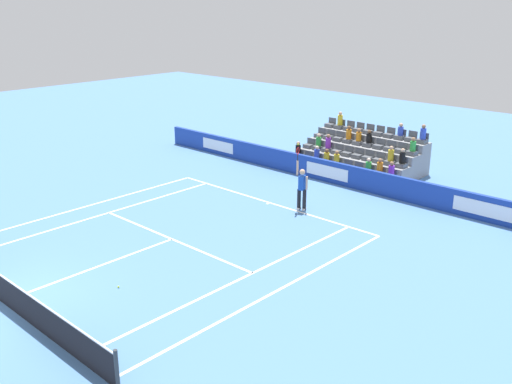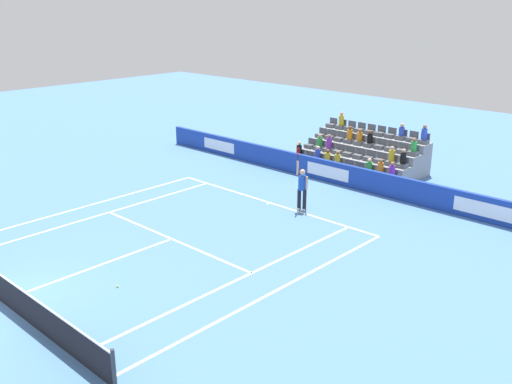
% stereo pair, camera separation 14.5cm
% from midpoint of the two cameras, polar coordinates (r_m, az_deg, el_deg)
% --- Properties ---
extents(ground_plane, '(80.00, 80.00, 0.00)m').
position_cam_midpoint_polar(ground_plane, '(18.89, -23.61, -9.84)').
color(ground_plane, '#4C7AB2').
extents(line_baseline, '(10.97, 0.10, 0.01)m').
position_cam_midpoint_polar(line_baseline, '(25.28, 1.58, -1.07)').
color(line_baseline, white).
rests_on(line_baseline, ground).
extents(line_service, '(8.23, 0.10, 0.01)m').
position_cam_midpoint_polar(line_service, '(21.76, -8.13, -4.60)').
color(line_service, white).
rests_on(line_service, ground).
extents(line_centre_service, '(0.10, 6.40, 0.01)m').
position_cam_midpoint_polar(line_centre_service, '(20.12, -15.28, -7.09)').
color(line_centre_service, white).
rests_on(line_centre_service, ground).
extents(line_singles_sideline_left, '(0.10, 11.89, 0.01)m').
position_cam_midpoint_polar(line_singles_sideline_left, '(24.69, -14.98, -2.21)').
color(line_singles_sideline_left, white).
rests_on(line_singles_sideline_left, ground).
extents(line_singles_sideline_right, '(0.10, 11.89, 0.01)m').
position_cam_midpoint_polar(line_singles_sideline_right, '(18.69, -1.19, -8.45)').
color(line_singles_sideline_right, white).
rests_on(line_singles_sideline_right, ground).
extents(line_doubles_sideline_left, '(0.10, 11.89, 0.01)m').
position_cam_midpoint_polar(line_doubles_sideline_left, '(25.81, -16.61, -1.45)').
color(line_doubles_sideline_left, white).
rests_on(line_doubles_sideline_left, ground).
extents(line_doubles_sideline_right, '(0.10, 11.89, 0.01)m').
position_cam_midpoint_polar(line_doubles_sideline_right, '(17.86, 1.99, -9.81)').
color(line_doubles_sideline_right, white).
rests_on(line_doubles_sideline_right, ground).
extents(line_centre_mark, '(0.10, 0.20, 0.01)m').
position_cam_midpoint_polar(line_centre_mark, '(25.20, 1.43, -1.13)').
color(line_centre_mark, white).
rests_on(line_centre_mark, ground).
extents(sponsor_barrier, '(23.00, 0.22, 1.06)m').
position_cam_midpoint_polar(sponsor_barrier, '(28.28, 7.34, 2.04)').
color(sponsor_barrier, '#193899').
rests_on(sponsor_barrier, ground).
extents(tennis_player, '(0.54, 0.43, 2.85)m').
position_cam_midpoint_polar(tennis_player, '(24.22, 4.73, 0.46)').
color(tennis_player, black).
rests_on(tennis_player, ground).
extents(stadium_stand, '(6.20, 3.80, 2.62)m').
position_cam_midpoint_polar(stadium_stand, '(30.56, 10.61, 3.45)').
color(stadium_stand, gray).
rests_on(stadium_stand, ground).
extents(loose_tennis_ball, '(0.07, 0.07, 0.07)m').
position_cam_midpoint_polar(loose_tennis_ball, '(18.58, -13.29, -9.05)').
color(loose_tennis_ball, '#D1E533').
rests_on(loose_tennis_ball, ground).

